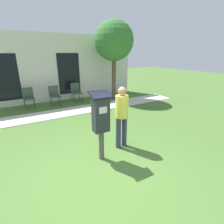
% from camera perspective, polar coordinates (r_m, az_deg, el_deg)
% --- Properties ---
extents(ground_plane, '(40.00, 40.00, 0.00)m').
position_cam_1_polar(ground_plane, '(3.77, -4.90, -19.65)').
color(ground_plane, '#476B2D').
extents(sidewalk, '(12.00, 1.10, 0.02)m').
position_cam_1_polar(sidewalk, '(7.30, -18.91, -0.74)').
color(sidewalk, beige).
rests_on(sidewalk, ground).
extents(building_facade, '(10.00, 0.26, 3.20)m').
position_cam_1_polar(building_facade, '(9.08, -22.91, 12.82)').
color(building_facade, silver).
rests_on(building_facade, ground).
extents(parking_meter, '(0.44, 0.31, 1.59)m').
position_cam_1_polar(parking_meter, '(3.75, -3.67, -1.85)').
color(parking_meter, '#4C4C4C').
rests_on(parking_meter, ground).
extents(person_standing, '(0.32, 0.32, 1.58)m').
position_cam_1_polar(person_standing, '(4.31, 3.20, -0.32)').
color(person_standing, '#333851').
rests_on(person_standing, ground).
extents(outdoor_chair_left, '(0.44, 0.44, 0.90)m').
position_cam_1_polar(outdoor_chair_left, '(8.41, -25.65, 4.62)').
color(outdoor_chair_left, '#334738').
rests_on(outdoor_chair_left, ground).
extents(outdoor_chair_middle, '(0.44, 0.44, 0.90)m').
position_cam_1_polar(outdoor_chair_middle, '(8.44, -18.31, 5.59)').
color(outdoor_chair_middle, '#334738').
rests_on(outdoor_chair_middle, ground).
extents(outdoor_chair_right, '(0.44, 0.44, 0.90)m').
position_cam_1_polar(outdoor_chair_right, '(8.86, -11.69, 6.76)').
color(outdoor_chair_right, '#334738').
rests_on(outdoor_chair_right, ground).
extents(tree, '(1.90, 1.90, 3.82)m').
position_cam_1_polar(tree, '(9.04, 0.66, 22.14)').
color(tree, brown).
rests_on(tree, ground).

